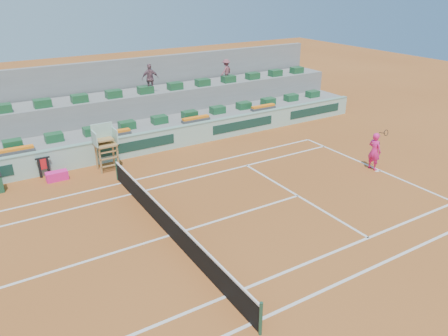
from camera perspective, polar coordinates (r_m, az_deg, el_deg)
The scene contains 16 objects.
ground at distance 17.07m, azimuth -7.16°, elevation -8.76°, with size 90.00×90.00×0.00m, color brown.
seating_tier_lower at distance 26.08m, azimuth -17.20°, elevation 3.48°, with size 36.00×4.00×1.20m, color gray.
seating_tier_upper at distance 27.35m, azimuth -18.28°, elevation 5.81°, with size 36.00×2.40×2.60m, color gray.
stadium_back_wall at distance 28.63m, azimuth -19.32°, elevation 8.31°, with size 36.00×0.40×4.40m, color gray.
player_bag at distance 22.78m, azimuth -20.98°, elevation -0.97°, with size 1.02×0.45×0.45m, color #F41F82.
spectator_mid at distance 27.43m, azimuth -9.61°, elevation 11.44°, with size 1.04×0.43×1.77m, color #7C525D.
spectator_right at distance 30.23m, azimuth 0.27°, elevation 12.62°, with size 0.98×0.56×1.52m, color #8A454F.
court_lines at distance 17.07m, azimuth -7.16°, elevation -8.74°, with size 23.89×11.09×0.01m.
tennis_net at distance 16.80m, azimuth -7.25°, elevation -7.24°, with size 0.10×11.97×1.10m.
advertising_hoarding at distance 24.06m, azimuth -15.75°, elevation 2.08°, with size 36.00×0.34×1.26m.
umpire_chair at distance 22.84m, azimuth -15.32°, elevation 3.42°, with size 1.10×0.90×2.40m.
seat_row_lower at distance 24.99m, azimuth -16.87°, elevation 4.66°, with size 32.90×0.60×0.44m.
seat_row_upper at distance 26.39m, azimuth -18.37°, elevation 8.63°, with size 32.90×0.60×0.44m.
flower_planters at distance 23.97m, azimuth -19.75°, elevation 3.27°, with size 26.80×0.36×0.28m.
towel_rack at distance 23.26m, azimuth -22.50°, elevation 0.30°, with size 0.69×0.11×1.03m.
tennis_player at distance 23.55m, azimuth 19.06°, elevation 2.11°, with size 0.52×0.93×2.28m.
Camera 1 is at (-5.70, -13.30, 9.05)m, focal length 35.00 mm.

